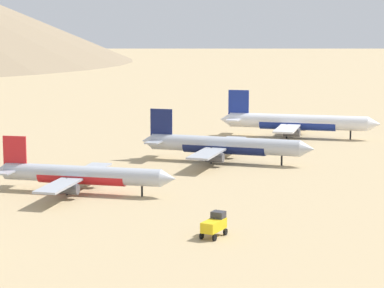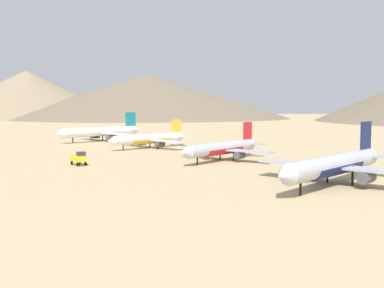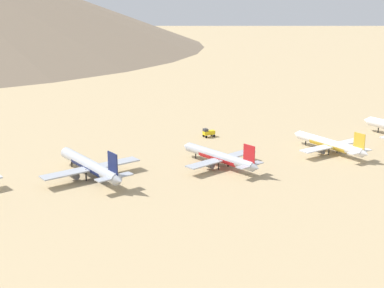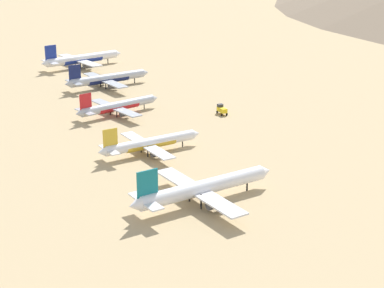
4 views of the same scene
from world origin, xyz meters
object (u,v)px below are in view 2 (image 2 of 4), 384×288
at_px(parked_jet_0, 102,132).
at_px(parked_jet_2, 223,148).
at_px(service_truck, 79,158).
at_px(parked_jet_3, 335,165).
at_px(parked_jet_1, 150,139).

relative_size(parked_jet_0, parked_jet_2, 1.20).
distance_m(parked_jet_0, service_truck, 86.31).
height_order(parked_jet_0, parked_jet_3, parked_jet_0).
bearing_deg(parked_jet_0, parked_jet_2, 81.49).
bearing_deg(parked_jet_0, parked_jet_1, 83.50).
bearing_deg(parked_jet_1, parked_jet_2, 79.68).
distance_m(parked_jet_1, parked_jet_3, 94.16).
relative_size(parked_jet_3, service_truck, 8.21).
height_order(parked_jet_1, service_truck, parked_jet_1).
xyz_separation_m(parked_jet_3, service_truck, (23.13, -64.21, -2.16)).
bearing_deg(service_truck, parked_jet_1, -149.11).
height_order(parked_jet_0, parked_jet_1, parked_jet_0).
bearing_deg(parked_jet_3, parked_jet_1, -103.77).
bearing_deg(service_truck, parked_jet_3, 109.81).
relative_size(parked_jet_0, parked_jet_1, 1.21).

